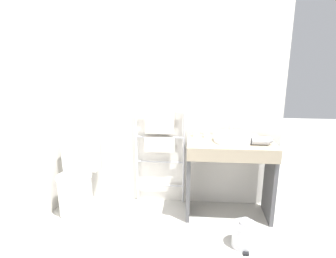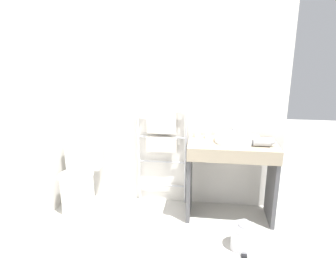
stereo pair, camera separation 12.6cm
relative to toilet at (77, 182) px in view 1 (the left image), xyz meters
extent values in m
cube|color=silver|center=(0.91, 0.36, 0.99)|extent=(2.63, 0.12, 2.67)
cube|color=silver|center=(-0.34, -0.48, 0.99)|extent=(0.12, 2.32, 2.67)
cylinder|color=white|center=(0.00, -0.08, -0.13)|extent=(0.36, 0.36, 0.42)
cylinder|color=white|center=(0.00, -0.08, 0.09)|extent=(0.37, 0.37, 0.02)
cube|color=white|center=(0.00, 0.17, 0.27)|extent=(0.38, 0.17, 0.39)
cylinder|color=silver|center=(0.00, 0.17, 0.47)|extent=(0.05, 0.05, 0.01)
cylinder|color=silver|center=(0.62, 0.27, 0.22)|extent=(0.02, 0.02, 1.14)
cylinder|color=silver|center=(1.16, 0.27, 0.22)|extent=(0.02, 0.02, 1.14)
cylinder|color=silver|center=(0.89, 0.27, -0.14)|extent=(0.54, 0.02, 0.02)
cylinder|color=silver|center=(0.89, 0.27, 0.16)|extent=(0.54, 0.02, 0.02)
cylinder|color=silver|center=(0.89, 0.27, 0.45)|extent=(0.54, 0.02, 0.02)
cylinder|color=silver|center=(0.89, 0.27, 0.75)|extent=(0.54, 0.02, 0.02)
cube|color=silver|center=(0.89, 0.24, 0.63)|extent=(0.32, 0.04, 0.25)
cube|color=silver|center=(0.89, 0.24, 0.38)|extent=(0.34, 0.04, 0.17)
cube|color=gray|center=(1.66, 0.04, 0.48)|extent=(0.90, 0.48, 0.03)
cube|color=gray|center=(1.66, -0.19, 0.41)|extent=(0.90, 0.02, 0.10)
cube|color=#4C4C4F|center=(1.23, 0.04, 0.06)|extent=(0.04, 0.40, 0.81)
cube|color=#4C4C4F|center=(2.08, 0.04, 0.06)|extent=(0.04, 0.40, 0.81)
cylinder|color=white|center=(1.67, 0.06, 0.53)|extent=(0.39, 0.39, 0.07)
cylinder|color=silver|center=(1.67, 0.06, 0.56)|extent=(0.32, 0.32, 0.01)
cylinder|color=silver|center=(1.67, 0.25, 0.56)|extent=(0.02, 0.02, 0.14)
cylinder|color=silver|center=(1.67, 0.20, 0.62)|extent=(0.02, 0.09, 0.02)
cylinder|color=white|center=(1.30, 0.19, 0.54)|extent=(0.07, 0.07, 0.09)
cylinder|color=white|center=(1.41, 0.16, 0.54)|extent=(0.06, 0.06, 0.09)
cylinder|color=#B7B7BC|center=(1.93, -0.03, 0.54)|extent=(0.17, 0.09, 0.09)
cone|color=#9C9CA0|center=(2.04, -0.03, 0.54)|extent=(0.06, 0.07, 0.07)
cube|color=#B7B7BC|center=(1.89, 0.06, 0.54)|extent=(0.05, 0.09, 0.06)
cylinder|color=silver|center=(1.76, -0.49, -0.23)|extent=(0.23, 0.23, 0.23)
sphere|color=silver|center=(1.76, -0.49, -0.10)|extent=(0.10, 0.10, 0.10)
cube|color=black|center=(1.76, -0.62, -0.33)|extent=(0.05, 0.04, 0.02)
camera|label=1|loc=(1.26, -2.92, 1.45)|focal=32.00mm
camera|label=2|loc=(1.39, -2.91, 1.45)|focal=32.00mm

